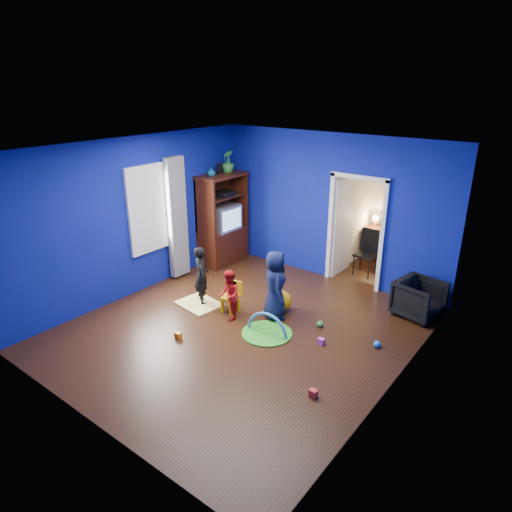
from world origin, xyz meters
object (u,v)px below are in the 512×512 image
Objects in this scene: kid_chair at (230,299)px; study_desk at (384,245)px; toddler_red at (229,295)px; crt_tv at (224,218)px; armchair at (419,299)px; child_black at (202,276)px; folding_chair at (366,254)px; hopper_ball at (281,301)px; play_mat at (267,333)px; vase at (211,172)px; tv_armoire at (222,219)px; child_navy at (275,285)px.

kid_chair is 0.57× the size of study_desk.
toddler_red is 2.67m from crt_tv.
armchair is 3.78m from child_black.
folding_chair is at bearing -90.00° from study_desk.
hopper_ball is 0.47× the size of play_mat.
vase reaches higher than play_mat.
study_desk is (-1.50, 2.06, 0.05)m from armchair.
child_black is at bearing 174.01° from play_mat.
hopper_ball is at bearing -26.12° from tv_armoire.
folding_chair is (1.00, 3.14, 0.02)m from toddler_red.
toddler_red is at bearing 85.19° from child_navy.
toddler_red is 1.09× the size of play_mat.
study_desk is (0.19, 4.12, 0.36)m from play_mat.
vase is 0.20× the size of folding_chair.
folding_chair reaches higher than play_mat.
tv_armoire is at bearing 101.77° from armchair.
study_desk is at bearing 37.81° from tv_armoire.
vase is at bearing 125.31° from kid_chair.
toddler_red is 1.00× the size of study_desk.
armchair is at bearing -97.15° from child_navy.
folding_chair is at bearing -87.08° from child_black.
vase is (-1.82, 1.61, 1.61)m from toddler_red.
tv_armoire reaches higher than child_black.
child_navy is (-1.92, -1.53, 0.28)m from armchair.
child_black is 1.67m from play_mat.
child_navy is at bearing -96.65° from study_desk.
vase reaches higher than crt_tv.
folding_chair is at bearing 78.87° from hopper_ball.
kid_chair is (1.67, -1.41, -1.80)m from vase.
toddler_red is 0.91m from play_mat.
child_navy is 1.31× the size of folding_chair.
toddler_red reaches higher than kid_chair.
tv_armoire is at bearing 119.80° from kid_chair.
child_navy is 1.49× the size of play_mat.
tv_armoire is at bearing 90.00° from vase.
toddler_red is at bearing 139.22° from armchair.
vase is 3.12m from hopper_ball.
child_black is at bearing -60.16° from crt_tv.
vase is at bearing 148.20° from play_mat.
tv_armoire is at bearing -179.28° from toddler_red.
kid_chair is (0.62, 0.06, -0.29)m from child_black.
play_mat is (0.81, -0.02, -0.43)m from toddler_red.
child_navy is 2.78m from crt_tv.
child_black is 3.48m from folding_chair.
folding_chair is at bearing 23.53° from tv_armoire.
armchair is 2.35m from hopper_ball.
crt_tv is at bearing 143.30° from play_mat.
study_desk reaches higher than play_mat.
play_mat is at bearing -70.46° from hopper_ball.
child_black is at bearing -143.55° from toddler_red.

